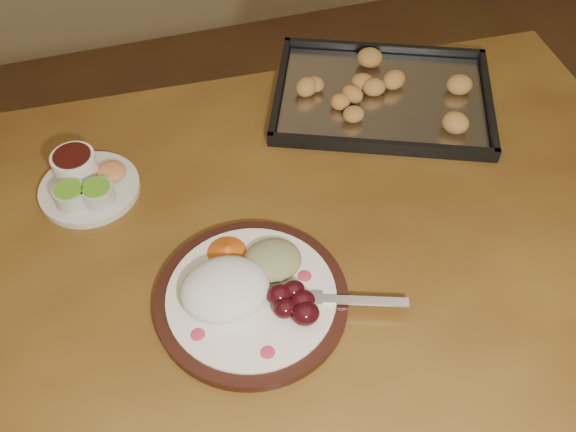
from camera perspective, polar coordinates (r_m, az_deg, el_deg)
name	(u,v)px	position (r m, az deg, el deg)	size (l,w,h in m)	color
dining_table	(257,279)	(1.14, -2.79, -5.58)	(1.54, 0.97, 0.75)	brown
dinner_plate	(248,292)	(0.99, -3.61, -6.72)	(0.37, 0.30, 0.07)	black
condiment_saucer	(85,182)	(1.18, -17.57, 2.92)	(0.18, 0.18, 0.06)	silver
baking_tray	(382,95)	(1.33, 8.37, 10.58)	(0.52, 0.46, 0.04)	black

